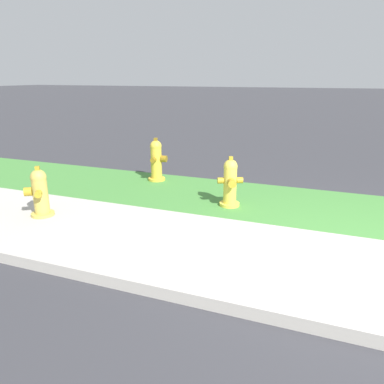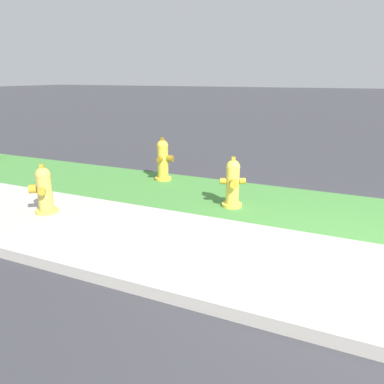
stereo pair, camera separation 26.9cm
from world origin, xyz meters
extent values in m
plane|color=#38383D|center=(0.00, 0.00, 0.00)|extent=(120.00, 120.00, 0.00)
cube|color=#BCB7AD|center=(0.00, 0.00, 0.01)|extent=(18.00, 1.87, 0.01)
cube|color=#47893D|center=(0.00, 1.87, 0.00)|extent=(18.00, 1.87, 0.01)
cylinder|color=gold|center=(-3.60, 2.36, 0.03)|extent=(0.31, 0.31, 0.05)
cylinder|color=gold|center=(-3.60, 2.36, 0.34)|extent=(0.20, 0.20, 0.59)
sphere|color=gold|center=(-3.60, 2.36, 0.64)|extent=(0.21, 0.21, 0.21)
cube|color=olive|center=(-3.60, 2.36, 0.76)|extent=(0.06, 0.06, 0.06)
cylinder|color=olive|center=(-3.62, 2.51, 0.42)|extent=(0.10, 0.10, 0.09)
cylinder|color=olive|center=(-3.59, 2.22, 0.42)|extent=(0.10, 0.10, 0.09)
cylinder|color=olive|center=(-3.45, 2.38, 0.42)|extent=(0.11, 0.13, 0.12)
cylinder|color=yellow|center=(-1.96, 1.49, 0.03)|extent=(0.30, 0.30, 0.05)
cylinder|color=yellow|center=(-1.96, 1.49, 0.33)|extent=(0.19, 0.19, 0.55)
sphere|color=yellow|center=(-1.96, 1.49, 0.60)|extent=(0.20, 0.20, 0.20)
cube|color=#B29323|center=(-1.96, 1.49, 0.72)|extent=(0.07, 0.07, 0.06)
cylinder|color=#B29323|center=(-1.84, 1.54, 0.39)|extent=(0.12, 0.12, 0.09)
cylinder|color=#B29323|center=(-2.09, 1.43, 0.39)|extent=(0.12, 0.12, 0.09)
cylinder|color=#B29323|center=(-1.90, 1.35, 0.39)|extent=(0.15, 0.14, 0.12)
cylinder|color=gold|center=(-4.25, 0.14, 0.03)|extent=(0.31, 0.31, 0.05)
cylinder|color=gold|center=(-4.25, 0.14, 0.30)|extent=(0.20, 0.20, 0.51)
sphere|color=gold|center=(-4.25, 0.14, 0.56)|extent=(0.21, 0.21, 0.21)
cube|color=#B29323|center=(-4.25, 0.14, 0.68)|extent=(0.08, 0.08, 0.06)
cylinder|color=#B29323|center=(-4.16, 0.02, 0.36)|extent=(0.13, 0.13, 0.09)
cylinder|color=#B29323|center=(-4.33, 0.26, 0.36)|extent=(0.13, 0.13, 0.09)
cylinder|color=#B29323|center=(-4.37, 0.06, 0.36)|extent=(0.15, 0.16, 0.12)
camera|label=1|loc=(-0.58, -3.62, 1.85)|focal=35.00mm
camera|label=2|loc=(-0.33, -3.51, 1.85)|focal=35.00mm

